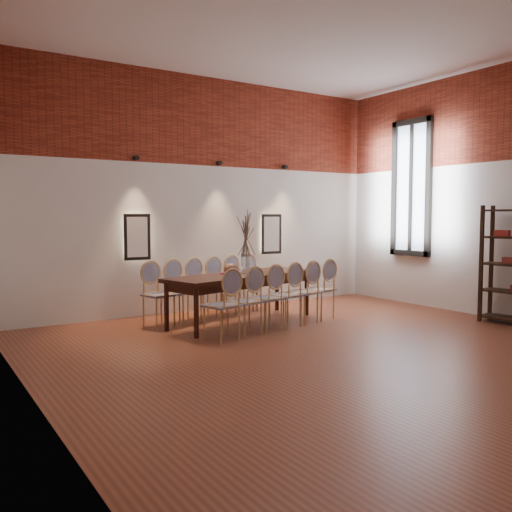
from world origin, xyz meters
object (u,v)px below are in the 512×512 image
chair_far_b (181,292)px  book (231,273)px  chair_near_c (265,298)px  chair_far_f (257,282)px  dining_table (242,298)px  chair_near_b (244,302)px  vase (246,264)px  chair_far_d (222,287)px  chair_far_e (240,284)px  chair_near_d (285,295)px  chair_far_a (159,295)px  bowl (232,269)px  chair_near_e (303,292)px  chair_near_a (222,305)px  chair_near_f (319,289)px

chair_far_b → book: 0.82m
chair_near_c → chair_far_f: bearing=47.3°
chair_near_c → chair_far_f: (0.91, 1.63, 0.00)m
dining_table → chair_near_b: size_ratio=2.69×
vase → chair_far_d: bearing=93.3°
chair_far_e → chair_far_d: bearing=0.0°
chair_near_c → chair_near_d: (0.41, 0.10, 0.00)m
vase → dining_table: bearing=-166.6°
chair_far_a → chair_far_b: (0.41, 0.10, 0.00)m
dining_table → chair_far_d: chair_far_d is taller
chair_far_b → bowl: chair_far_b is taller
chair_near_b → chair_near_d: 0.84m
chair_far_b → chair_far_e: size_ratio=1.00×
chair_near_e → chair_far_b: (-1.55, 1.04, 0.00)m
chair_far_e → chair_near_e: bearing=90.0°
chair_far_a → chair_far_f: 2.11m
chair_far_e → vase: vase is taller
chair_near_e → chair_near_a: bearing=180.0°
chair_near_a → chair_near_c: (0.82, 0.20, 0.00)m
chair_near_b → chair_near_f: 1.69m
chair_far_b → dining_table: bearing=132.7°
chair_near_c → chair_near_b: bearing=180.0°
chair_near_c → chair_far_a: size_ratio=1.00×
dining_table → vase: size_ratio=8.44×
chair_near_e → bowl: chair_near_e is taller
dining_table → chair_near_b: chair_near_b is taller
chair_far_a → bowl: chair_far_a is taller
chair_far_a → chair_far_d: (1.23, 0.29, 0.00)m
chair_near_e → book: (-0.93, 0.59, 0.30)m
chair_near_c → vase: size_ratio=3.13×
chair_far_f → bowl: chair_far_f is taller
chair_far_b → chair_near_b: bearing=90.0°
chair_near_b → vase: vase is taller
dining_table → chair_near_d: 0.72m
chair_far_e → chair_near_d: bearing=72.9°
dining_table → chair_near_c: (-0.05, -0.72, 0.09)m
chair_near_c → chair_near_d: same height
chair_near_d → chair_far_b: size_ratio=1.00×
chair_far_f → bowl: bearing=29.3°
chair_near_b → chair_far_b: size_ratio=1.00×
chair_far_a → book: bearing=147.6°
chair_near_f → book: (-1.34, 0.49, 0.30)m
book → chair_near_b: bearing=-108.6°
dining_table → bowl: bearing=-169.1°
dining_table → book: book is taller
chair_far_e → bowl: 1.22m
chair_near_c → bowl: (-0.20, 0.61, 0.37)m
chair_far_d → book: bearing=59.1°
chair_far_d → chair_near_d: bearing=90.0°
chair_near_a → book: chair_near_a is taller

